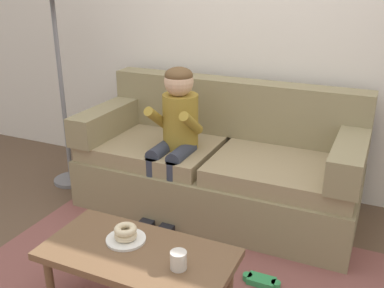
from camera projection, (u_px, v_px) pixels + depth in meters
ground at (184, 270)px, 2.70m from camera, size 10.00×10.00×0.00m
wall_back at (261, 16)px, 3.39m from camera, size 8.00×0.10×2.80m
couch at (219, 165)px, 3.34m from camera, size 2.05×0.90×0.94m
coffee_table at (138, 259)px, 2.23m from camera, size 0.98×0.49×0.40m
person_child at (176, 128)px, 3.15m from camera, size 0.34×0.58×1.10m
plate at (126, 239)px, 2.30m from camera, size 0.21×0.21×0.01m
donut at (126, 235)px, 2.29m from camera, size 0.17×0.17×0.04m
donut_second at (125, 229)px, 2.28m from camera, size 0.17×0.17×0.04m
mug at (178, 260)px, 2.07m from camera, size 0.08×0.08×0.09m
toy_controller at (261, 282)px, 2.56m from camera, size 0.23×0.09×0.05m
floor_lamp at (52, 1)px, 3.31m from camera, size 0.38×0.38×1.79m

